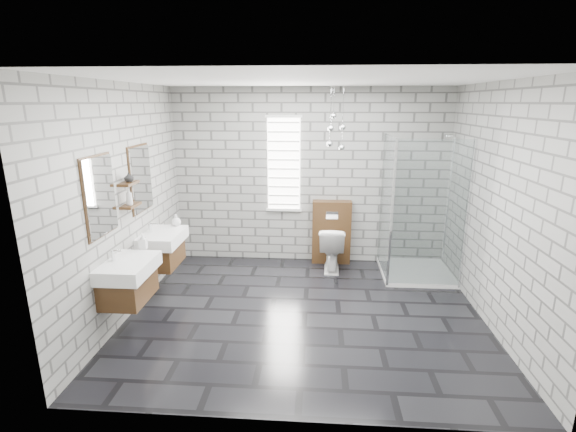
# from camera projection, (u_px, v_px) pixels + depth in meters

# --- Properties ---
(floor) EXTENTS (4.20, 3.60, 0.02)m
(floor) POSITION_uv_depth(u_px,v_px,m) (305.00, 313.00, 5.08)
(floor) COLOR black
(floor) RESTS_ON ground
(ceiling) EXTENTS (4.20, 3.60, 0.02)m
(ceiling) POSITION_uv_depth(u_px,v_px,m) (308.00, 79.00, 4.36)
(ceiling) COLOR white
(ceiling) RESTS_ON wall_back
(wall_back) EXTENTS (4.20, 0.02, 2.70)m
(wall_back) POSITION_uv_depth(u_px,v_px,m) (310.00, 177.00, 6.46)
(wall_back) COLOR gray
(wall_back) RESTS_ON floor
(wall_front) EXTENTS (4.20, 0.02, 2.70)m
(wall_front) POSITION_uv_depth(u_px,v_px,m) (299.00, 265.00, 2.98)
(wall_front) COLOR gray
(wall_front) RESTS_ON floor
(wall_left) EXTENTS (0.02, 3.60, 2.70)m
(wall_left) POSITION_uv_depth(u_px,v_px,m) (126.00, 202.00, 4.86)
(wall_left) COLOR gray
(wall_left) RESTS_ON floor
(wall_right) EXTENTS (0.02, 3.60, 2.70)m
(wall_right) POSITION_uv_depth(u_px,v_px,m) (498.00, 208.00, 4.57)
(wall_right) COLOR gray
(wall_right) RESTS_ON floor
(vanity_left) EXTENTS (0.47, 0.70, 1.57)m
(vanity_left) POSITION_uv_depth(u_px,v_px,m) (125.00, 269.00, 4.44)
(vanity_left) COLOR #462C15
(vanity_left) RESTS_ON wall_left
(vanity_right) EXTENTS (0.47, 0.70, 1.57)m
(vanity_right) POSITION_uv_depth(u_px,v_px,m) (160.00, 239.00, 5.41)
(vanity_right) COLOR #462C15
(vanity_right) RESTS_ON wall_left
(shelf_lower) EXTENTS (0.14, 0.30, 0.03)m
(shelf_lower) POSITION_uv_depth(u_px,v_px,m) (131.00, 205.00, 4.82)
(shelf_lower) COLOR #462C15
(shelf_lower) RESTS_ON wall_left
(shelf_upper) EXTENTS (0.14, 0.30, 0.03)m
(shelf_upper) POSITION_uv_depth(u_px,v_px,m) (128.00, 183.00, 4.75)
(shelf_upper) COLOR #462C15
(shelf_upper) RESTS_ON wall_left
(window) EXTENTS (0.56, 0.05, 1.48)m
(window) POSITION_uv_depth(u_px,v_px,m) (284.00, 164.00, 6.40)
(window) COLOR white
(window) RESTS_ON wall_back
(cistern_panel) EXTENTS (0.60, 0.20, 1.00)m
(cistern_panel) POSITION_uv_depth(u_px,v_px,m) (331.00, 232.00, 6.55)
(cistern_panel) COLOR #462C15
(cistern_panel) RESTS_ON floor
(flush_plate) EXTENTS (0.18, 0.01, 0.12)m
(flush_plate) POSITION_uv_depth(u_px,v_px,m) (332.00, 215.00, 6.37)
(flush_plate) COLOR silver
(flush_plate) RESTS_ON cistern_panel
(shower_enclosure) EXTENTS (1.00, 1.00, 2.03)m
(shower_enclosure) POSITION_uv_depth(u_px,v_px,m) (413.00, 244.00, 5.97)
(shower_enclosure) COLOR white
(shower_enclosure) RESTS_ON floor
(pendant_cluster) EXTENTS (0.26, 0.25, 0.89)m
(pendant_cluster) POSITION_uv_depth(u_px,v_px,m) (336.00, 132.00, 5.81)
(pendant_cluster) COLOR silver
(pendant_cluster) RESTS_ON ceiling
(toilet) EXTENTS (0.40, 0.67, 0.68)m
(toilet) POSITION_uv_depth(u_px,v_px,m) (332.00, 248.00, 6.32)
(toilet) COLOR white
(toilet) RESTS_ON floor
(soap_bottle_a) EXTENTS (0.09, 0.09, 0.18)m
(soap_bottle_a) POSITION_uv_depth(u_px,v_px,m) (143.00, 241.00, 4.76)
(soap_bottle_a) COLOR #B2B2B2
(soap_bottle_a) RESTS_ON vanity_left
(soap_bottle_b) EXTENTS (0.15, 0.15, 0.16)m
(soap_bottle_b) POSITION_uv_depth(u_px,v_px,m) (176.00, 220.00, 5.65)
(soap_bottle_b) COLOR #B2B2B2
(soap_bottle_b) RESTS_ON vanity_right
(soap_bottle_c) EXTENTS (0.09, 0.09, 0.19)m
(soap_bottle_c) POSITION_uv_depth(u_px,v_px,m) (129.00, 197.00, 4.75)
(soap_bottle_c) COLOR #B2B2B2
(soap_bottle_c) RESTS_ON shelf_lower
(vase) EXTENTS (0.12, 0.12, 0.11)m
(vase) POSITION_uv_depth(u_px,v_px,m) (129.00, 177.00, 4.73)
(vase) COLOR #B2B2B2
(vase) RESTS_ON shelf_upper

